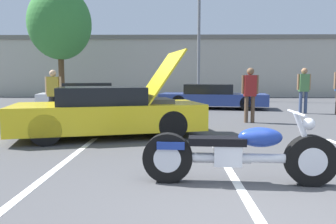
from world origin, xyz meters
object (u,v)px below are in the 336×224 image
at_px(motorcycle, 238,154).
at_px(spectator_by_show_car, 250,90).
at_px(show_car_hood_open, 110,112).
at_px(spectator_near_motorcycle, 304,86).
at_px(light_pole, 200,20).
at_px(tree_background, 60,24).
at_px(parked_car_right_row, 212,97).
at_px(spectator_far_lot, 53,91).
at_px(parked_car_left_row, 92,97).

height_order(motorcycle, spectator_by_show_car, spectator_by_show_car).
xyz_separation_m(show_car_hood_open, spectator_near_motorcycle, (6.59, 5.11, 0.47)).
relative_size(light_pole, motorcycle, 3.53).
xyz_separation_m(tree_background, show_car_hood_open, (4.89, -10.97, -3.82)).
relative_size(motorcycle, parked_car_right_row, 0.51).
bearing_deg(show_car_hood_open, light_pole, 61.41).
relative_size(spectator_near_motorcycle, spectator_by_show_car, 1.04).
distance_m(motorcycle, parked_car_right_row, 10.67).
bearing_deg(spectator_by_show_car, spectator_near_motorcycle, 44.67).
distance_m(tree_background, motorcycle, 16.66).
relative_size(spectator_by_show_car, spectator_far_lot, 1.03).
bearing_deg(spectator_far_lot, spectator_near_motorcycle, 15.12).
bearing_deg(motorcycle, light_pole, 90.82).
height_order(tree_background, motorcycle, tree_background).
bearing_deg(spectator_near_motorcycle, light_pole, 114.70).
bearing_deg(motorcycle, spectator_near_motorcycle, 67.37).
relative_size(light_pole, spectator_by_show_car, 5.26).
bearing_deg(spectator_near_motorcycle, show_car_hood_open, -142.20).
height_order(light_pole, spectator_near_motorcycle, light_pole).
bearing_deg(tree_background, light_pole, 11.69).
xyz_separation_m(motorcycle, parked_car_right_row, (0.90, 10.63, 0.12)).
distance_m(parked_car_right_row, spectator_far_lot, 7.17).
xyz_separation_m(motorcycle, parked_car_left_row, (-4.44, 10.02, 0.16)).
bearing_deg(light_pole, spectator_far_lot, -118.81).
bearing_deg(parked_car_right_row, tree_background, 164.15).
height_order(motorcycle, parked_car_right_row, parked_car_right_row).
xyz_separation_m(motorcycle, spectator_near_motorcycle, (4.22, 8.59, 0.65)).
bearing_deg(light_pole, parked_car_right_row, -88.52).
relative_size(tree_background, show_car_hood_open, 1.38).
xyz_separation_m(tree_background, motorcycle, (7.25, -14.46, -4.00)).
bearing_deg(parked_car_right_row, spectator_near_motorcycle, -22.28).
bearing_deg(tree_background, motorcycle, -63.35).
distance_m(parked_car_left_row, spectator_near_motorcycle, 8.79).
height_order(show_car_hood_open, parked_car_right_row, show_car_hood_open).
distance_m(light_pole, spectator_near_motorcycle, 9.11).
bearing_deg(tree_background, spectator_far_lot, -72.82).
bearing_deg(parked_car_right_row, light_pole, 100.75).
bearing_deg(motorcycle, spectator_by_show_car, 79.14).
distance_m(tree_background, show_car_hood_open, 12.60).
bearing_deg(tree_background, spectator_near_motorcycle, -27.06).
bearing_deg(light_pole, spectator_by_show_car, -85.76).
height_order(motorcycle, parked_car_left_row, parked_car_left_row).
distance_m(parked_car_left_row, spectator_by_show_car, 7.25).
bearing_deg(parked_car_right_row, show_car_hood_open, -105.32).
distance_m(tree_background, spectator_near_motorcycle, 13.31).
distance_m(spectator_by_show_car, spectator_far_lot, 6.22).
xyz_separation_m(tree_background, spectator_near_motorcycle, (11.48, -5.86, -3.35)).
relative_size(motorcycle, spectator_by_show_car, 1.49).
distance_m(motorcycle, spectator_by_show_car, 6.14).
relative_size(parked_car_right_row, spectator_by_show_car, 2.91).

